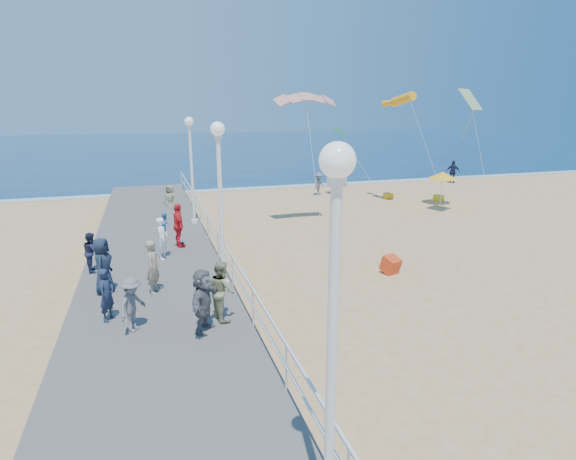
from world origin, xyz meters
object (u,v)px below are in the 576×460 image
object	(u,v)px
spectator_0	(107,295)
spectator_7	(92,252)
spectator_2	(132,304)
beach_umbrella	(443,175)
lamp_post_near	(333,306)
spectator_3	(179,226)
spectator_6	(154,267)
beach_chair_left	(388,196)
toddler_held	(165,225)
spectator_4	(103,266)
beach_walker_a	(319,184)
lamp_post_mid	(220,189)
lamp_post_far	(191,159)
beach_walker_c	(170,199)
beach_walker_b	(453,172)
spectator_1	(222,290)
beach_chair_right	(439,198)
woman_holding_toddler	(163,238)
box_kite	(391,266)
spectator_5	(203,301)

from	to	relation	value
spectator_0	spectator_7	size ratio (longest dim) A/B	1.05
spectator_2	beach_umbrella	size ratio (longest dim) A/B	0.69
lamp_post_near	spectator_3	distance (m)	14.23
spectator_6	beach_chair_left	xyz separation A→B (m)	(16.04, 13.45, -1.07)
toddler_held	spectator_4	bearing A→B (deg)	170.04
lamp_post_near	beach_walker_a	distance (m)	27.32
beach_walker_a	lamp_post_near	bearing A→B (deg)	-146.22
lamp_post_mid	lamp_post_far	bearing A→B (deg)	90.00
spectator_0	spectator_4	distance (m)	2.14
spectator_6	beach_chair_left	distance (m)	20.96
beach_walker_c	beach_umbrella	xyz separation A→B (m)	(17.17, -2.67, 1.06)
beach_walker_b	spectator_2	bearing A→B (deg)	84.75
spectator_4	beach_walker_a	size ratio (longest dim) A/B	1.10
spectator_0	spectator_3	distance (m)	6.88
spectator_1	beach_walker_b	xyz separation A→B (m)	(23.02, 20.51, -0.30)
beach_chair_left	beach_chair_right	size ratio (longest dim) A/B	1.00
spectator_2	beach_umbrella	world-z (taller)	beach_umbrella
spectator_1	beach_walker_a	world-z (taller)	spectator_1
lamp_post_mid	spectator_0	world-z (taller)	lamp_post_mid
woman_holding_toddler	spectator_0	bearing A→B (deg)	-174.45
woman_holding_toddler	spectator_2	xyz separation A→B (m)	(-1.01, -5.90, -0.08)
beach_walker_a	box_kite	distance (m)	16.35
toddler_held	spectator_2	distance (m)	6.19
woman_holding_toddler	spectator_3	distance (m)	1.56
lamp_post_near	woman_holding_toddler	world-z (taller)	lamp_post_near
lamp_post_far	beach_umbrella	world-z (taller)	lamp_post_far
spectator_0	beach_walker_b	world-z (taller)	spectator_0
woman_holding_toddler	beach_chair_right	xyz separation A→B (m)	(18.56, 8.32, -1.02)
spectator_2	beach_chair_left	distance (m)	23.05
beach_walker_b	beach_chair_left	xyz separation A→B (m)	(-8.73, -4.59, -0.75)
spectator_5	lamp_post_near	bearing A→B (deg)	-139.80
woman_holding_toddler	spectator_2	distance (m)	5.99
toddler_held	beach_walker_a	world-z (taller)	toddler_held
spectator_4	beach_chair_left	size ratio (longest dim) A/B	3.30
toddler_held	beach_walker_c	distance (m)	9.92
spectator_1	beach_walker_b	world-z (taller)	spectator_1
spectator_6	beach_walker_b	size ratio (longest dim) A/B	0.92
lamp_post_far	toddler_held	xyz separation A→B (m)	(-1.61, -5.24, -1.95)
beach_chair_right	woman_holding_toddler	bearing A→B (deg)	-155.84
toddler_held	beach_walker_b	world-z (taller)	toddler_held
lamp_post_far	beach_chair_left	size ratio (longest dim) A/B	9.67
spectator_1	box_kite	world-z (taller)	spectator_1
spectator_0	beach_walker_a	size ratio (longest dim) A/B	0.91
spectator_7	beach_umbrella	distance (m)	22.02
beach_walker_a	spectator_7	bearing A→B (deg)	-171.35
spectator_4	beach_walker_b	bearing A→B (deg)	-44.03
lamp_post_far	toddler_held	size ratio (longest dim) A/B	5.72
spectator_1	spectator_2	size ratio (longest dim) A/B	1.14
spectator_2	spectator_1	bearing A→B (deg)	-54.93
spectator_3	spectator_4	bearing A→B (deg)	140.23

